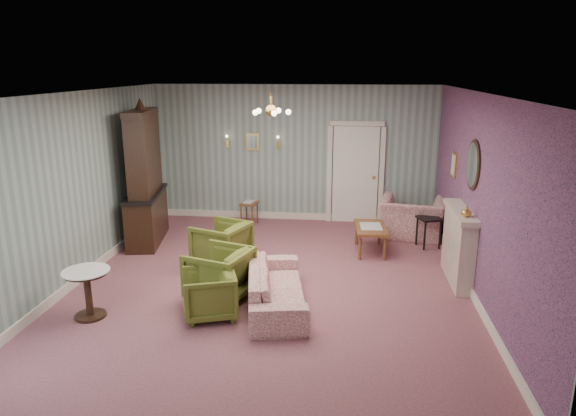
# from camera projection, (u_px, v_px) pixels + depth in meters

# --- Properties ---
(floor) EXTENTS (7.00, 7.00, 0.00)m
(floor) POSITION_uv_depth(u_px,v_px,m) (272.00, 282.00, 8.11)
(floor) COLOR #925560
(floor) RESTS_ON ground
(ceiling) EXTENTS (7.00, 7.00, 0.00)m
(ceiling) POSITION_uv_depth(u_px,v_px,m) (271.00, 93.00, 7.34)
(ceiling) COLOR white
(ceiling) RESTS_ON ground
(wall_back) EXTENTS (6.00, 0.00, 6.00)m
(wall_back) POSITION_uv_depth(u_px,v_px,m) (295.00, 154.00, 11.08)
(wall_back) COLOR gray
(wall_back) RESTS_ON ground
(wall_front) EXTENTS (6.00, 0.00, 6.00)m
(wall_front) POSITION_uv_depth(u_px,v_px,m) (213.00, 289.00, 4.37)
(wall_front) COLOR gray
(wall_front) RESTS_ON ground
(wall_left) EXTENTS (0.00, 7.00, 7.00)m
(wall_left) POSITION_uv_depth(u_px,v_px,m) (81.00, 187.00, 8.04)
(wall_left) COLOR gray
(wall_left) RESTS_ON ground
(wall_right) EXTENTS (0.00, 7.00, 7.00)m
(wall_right) POSITION_uv_depth(u_px,v_px,m) (479.00, 197.00, 7.40)
(wall_right) COLOR gray
(wall_right) RESTS_ON ground
(wall_right_floral) EXTENTS (0.00, 7.00, 7.00)m
(wall_right_floral) POSITION_uv_depth(u_px,v_px,m) (478.00, 197.00, 7.41)
(wall_right_floral) COLOR #BA5D89
(wall_right_floral) RESTS_ON ground
(door) EXTENTS (1.12, 0.12, 2.16)m
(door) POSITION_uv_depth(u_px,v_px,m) (355.00, 173.00, 11.00)
(door) COLOR white
(door) RESTS_ON floor
(olive_chair_a) EXTENTS (0.82, 0.85, 0.70)m
(olive_chair_a) POSITION_uv_depth(u_px,v_px,m) (209.00, 292.00, 6.92)
(olive_chair_a) COLOR #616A25
(olive_chair_a) RESTS_ON floor
(olive_chair_b) EXTENTS (0.96, 1.00, 0.83)m
(olive_chair_b) POSITION_uv_depth(u_px,v_px,m) (219.00, 271.00, 7.46)
(olive_chair_b) COLOR #616A25
(olive_chair_b) RESTS_ON floor
(olive_chair_c) EXTENTS (0.98, 1.01, 0.82)m
(olive_chair_c) POSITION_uv_depth(u_px,v_px,m) (221.00, 241.00, 8.73)
(olive_chair_c) COLOR #616A25
(olive_chair_c) RESTS_ON floor
(sofa_chintz) EXTENTS (0.90, 2.01, 0.76)m
(sofa_chintz) POSITION_uv_depth(u_px,v_px,m) (276.00, 280.00, 7.22)
(sofa_chintz) COLOR #A5425A
(sofa_chintz) RESTS_ON floor
(wingback_chair) EXTENTS (1.31, 0.97, 1.04)m
(wingback_chair) POSITION_uv_depth(u_px,v_px,m) (413.00, 211.00, 10.15)
(wingback_chair) COLOR #A5425A
(wingback_chair) RESTS_ON floor
(dresser) EXTENTS (0.80, 1.66, 2.65)m
(dresser) POSITION_uv_depth(u_px,v_px,m) (144.00, 174.00, 9.66)
(dresser) COLOR black
(dresser) RESTS_ON floor
(fireplace) EXTENTS (0.30, 1.40, 1.16)m
(fireplace) POSITION_uv_depth(u_px,v_px,m) (458.00, 245.00, 8.03)
(fireplace) COLOR beige
(fireplace) RESTS_ON floor
(mantel_vase) EXTENTS (0.15, 0.15, 0.15)m
(mantel_vase) POSITION_uv_depth(u_px,v_px,m) (467.00, 212.00, 7.48)
(mantel_vase) COLOR gold
(mantel_vase) RESTS_ON fireplace
(oval_mirror) EXTENTS (0.04, 0.76, 0.84)m
(oval_mirror) POSITION_uv_depth(u_px,v_px,m) (473.00, 165.00, 7.69)
(oval_mirror) COLOR white
(oval_mirror) RESTS_ON wall_right
(framed_print) EXTENTS (0.04, 0.34, 0.42)m
(framed_print) POSITION_uv_depth(u_px,v_px,m) (454.00, 165.00, 9.05)
(framed_print) COLOR gold
(framed_print) RESTS_ON wall_right
(coffee_table) EXTENTS (0.59, 0.99, 0.49)m
(coffee_table) POSITION_uv_depth(u_px,v_px,m) (370.00, 239.00, 9.36)
(coffee_table) COLOR brown
(coffee_table) RESTS_ON floor
(side_table_black) EXTENTS (0.49, 0.49, 0.58)m
(side_table_black) POSITION_uv_depth(u_px,v_px,m) (428.00, 232.00, 9.61)
(side_table_black) COLOR black
(side_table_black) RESTS_ON floor
(pedestal_table) EXTENTS (0.74, 0.74, 0.67)m
(pedestal_table) POSITION_uv_depth(u_px,v_px,m) (88.00, 294.00, 6.90)
(pedestal_table) COLOR black
(pedestal_table) RESTS_ON floor
(nesting_table) EXTENTS (0.39, 0.46, 0.53)m
(nesting_table) POSITION_uv_depth(u_px,v_px,m) (249.00, 213.00, 10.96)
(nesting_table) COLOR brown
(nesting_table) RESTS_ON floor
(gilt_mirror_back) EXTENTS (0.28, 0.06, 0.36)m
(gilt_mirror_back) POSITION_uv_depth(u_px,v_px,m) (253.00, 142.00, 11.07)
(gilt_mirror_back) COLOR gold
(gilt_mirror_back) RESTS_ON wall_back
(sconce_left) EXTENTS (0.16, 0.12, 0.30)m
(sconce_left) POSITION_uv_depth(u_px,v_px,m) (227.00, 142.00, 11.11)
(sconce_left) COLOR gold
(sconce_left) RESTS_ON wall_back
(sconce_right) EXTENTS (0.16, 0.12, 0.30)m
(sconce_right) POSITION_uv_depth(u_px,v_px,m) (278.00, 142.00, 10.99)
(sconce_right) COLOR gold
(sconce_right) RESTS_ON wall_back
(chandelier) EXTENTS (0.56, 0.56, 0.36)m
(chandelier) POSITION_uv_depth(u_px,v_px,m) (271.00, 112.00, 7.41)
(chandelier) COLOR gold
(chandelier) RESTS_ON ceiling
(burgundy_cushion) EXTENTS (0.41, 0.28, 0.39)m
(burgundy_cushion) POSITION_uv_depth(u_px,v_px,m) (411.00, 215.00, 10.02)
(burgundy_cushion) COLOR maroon
(burgundy_cushion) RESTS_ON wingback_chair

